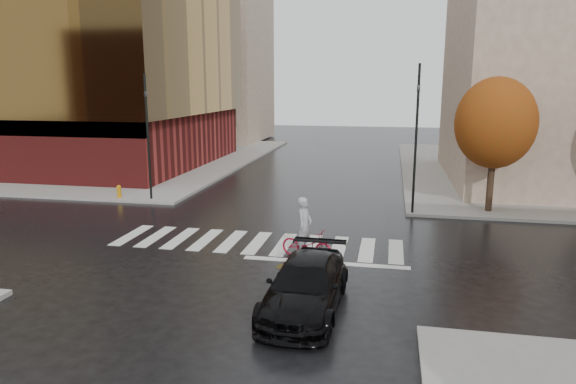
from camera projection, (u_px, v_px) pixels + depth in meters
The scene contains 12 objects.
ground at pixel (254, 247), 20.25m from camera, with size 120.00×120.00×0.00m, color black.
sidewalk_nw at pixel (83, 157), 44.43m from camera, with size 30.00×30.00×0.15m, color gray.
crosswalk at pixel (257, 243), 20.73m from camera, with size 12.00×3.00×0.01m, color silver.
office_glass at pixel (40, 58), 40.05m from camera, with size 27.00×19.00×16.00m.
building_nw_far at pixel (200, 48), 56.74m from camera, with size 14.00×12.00×20.00m, color gray.
tree_ne_a at pixel (495, 123), 24.50m from camera, with size 3.80×3.80×6.50m.
sedan at pixel (306, 286), 14.44m from camera, with size 2.02×4.98×1.45m, color black.
cyclist at pixel (306, 237), 18.81m from camera, with size 2.12×1.21×2.28m.
traffic_light_nw at pixel (147, 130), 27.28m from camera, with size 0.20×0.19×6.68m.
traffic_light_ne at pixel (416, 130), 24.22m from camera, with size 0.17×0.19×7.09m.
fire_hydrant at pixel (119, 191), 28.19m from camera, with size 0.25×0.25×0.71m.
manhole at pixel (285, 267), 18.01m from camera, with size 0.61×0.61×0.01m, color #4C3F1B.
Camera 1 is at (5.14, -18.72, 6.29)m, focal length 32.00 mm.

